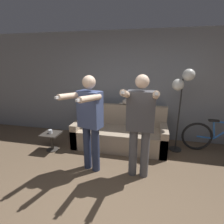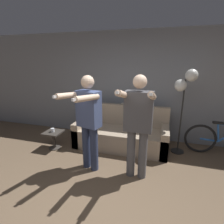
{
  "view_description": "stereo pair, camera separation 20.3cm",
  "coord_description": "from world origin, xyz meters",
  "px_view_note": "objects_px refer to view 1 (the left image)",
  "views": [
    {
      "loc": [
        0.53,
        -1.72,
        1.91
      ],
      "look_at": [
        -0.17,
        1.43,
        0.97
      ],
      "focal_mm": 28.0,
      "sensor_mm": 36.0,
      "label": 1
    },
    {
      "loc": [
        0.73,
        -1.67,
        1.91
      ],
      "look_at": [
        -0.17,
        1.43,
        0.97
      ],
      "focal_mm": 28.0,
      "sensor_mm": 36.0,
      "label": 2
    }
  ],
  "objects_px": {
    "cat": "(129,102)",
    "person_left": "(90,119)",
    "couch": "(120,134)",
    "side_table": "(52,138)",
    "person_right": "(140,121)",
    "cup": "(50,132)",
    "bicycle": "(220,138)",
    "floor_lamp": "(183,86)"
  },
  "relations": [
    {
      "from": "side_table",
      "to": "bicycle",
      "type": "relative_size",
      "value": 0.26
    },
    {
      "from": "person_left",
      "to": "person_right",
      "type": "xyz_separation_m",
      "value": [
        0.85,
        0.0,
        0.03
      ]
    },
    {
      "from": "side_table",
      "to": "person_right",
      "type": "bearing_deg",
      "value": -14.28
    },
    {
      "from": "person_right",
      "to": "floor_lamp",
      "type": "bearing_deg",
      "value": 56.36
    },
    {
      "from": "couch",
      "to": "person_right",
      "type": "distance_m",
      "value": 1.36
    },
    {
      "from": "couch",
      "to": "person_left",
      "type": "distance_m",
      "value": 1.29
    },
    {
      "from": "person_left",
      "to": "cup",
      "type": "relative_size",
      "value": 20.75
    },
    {
      "from": "person_right",
      "to": "floor_lamp",
      "type": "xyz_separation_m",
      "value": [
        0.75,
        1.11,
        0.43
      ]
    },
    {
      "from": "cat",
      "to": "cup",
      "type": "relative_size",
      "value": 4.92
    },
    {
      "from": "person_right",
      "to": "bicycle",
      "type": "distance_m",
      "value": 2.15
    },
    {
      "from": "person_left",
      "to": "floor_lamp",
      "type": "height_order",
      "value": "floor_lamp"
    },
    {
      "from": "cat",
      "to": "cup",
      "type": "distance_m",
      "value": 1.88
    },
    {
      "from": "side_table",
      "to": "cup",
      "type": "relative_size",
      "value": 4.9
    },
    {
      "from": "person_left",
      "to": "cat",
      "type": "height_order",
      "value": "person_left"
    },
    {
      "from": "floor_lamp",
      "to": "bicycle",
      "type": "bearing_deg",
      "value": 6.66
    },
    {
      "from": "person_right",
      "to": "couch",
      "type": "bearing_deg",
      "value": 116.51
    },
    {
      "from": "couch",
      "to": "person_left",
      "type": "bearing_deg",
      "value": -108.14
    },
    {
      "from": "floor_lamp",
      "to": "bicycle",
      "type": "relative_size",
      "value": 1.13
    },
    {
      "from": "couch",
      "to": "cat",
      "type": "distance_m",
      "value": 0.78
    },
    {
      "from": "person_right",
      "to": "person_left",
      "type": "bearing_deg",
      "value": -179.4
    },
    {
      "from": "couch",
      "to": "cup",
      "type": "xyz_separation_m",
      "value": [
        -1.43,
        -0.55,
        0.15
      ]
    },
    {
      "from": "side_table",
      "to": "bicycle",
      "type": "height_order",
      "value": "bicycle"
    },
    {
      "from": "couch",
      "to": "cat",
      "type": "xyz_separation_m",
      "value": [
        0.15,
        0.3,
        0.71
      ]
    },
    {
      "from": "bicycle",
      "to": "floor_lamp",
      "type": "bearing_deg",
      "value": -173.34
    },
    {
      "from": "person_right",
      "to": "cat",
      "type": "relative_size",
      "value": 4.29
    },
    {
      "from": "cat",
      "to": "floor_lamp",
      "type": "height_order",
      "value": "floor_lamp"
    },
    {
      "from": "cat",
      "to": "side_table",
      "type": "height_order",
      "value": "cat"
    },
    {
      "from": "couch",
      "to": "side_table",
      "type": "height_order",
      "value": "couch"
    },
    {
      "from": "couch",
      "to": "side_table",
      "type": "bearing_deg",
      "value": -159.01
    },
    {
      "from": "couch",
      "to": "person_right",
      "type": "bearing_deg",
      "value": -64.03
    },
    {
      "from": "cat",
      "to": "person_left",
      "type": "bearing_deg",
      "value": -110.13
    },
    {
      "from": "person_right",
      "to": "side_table",
      "type": "distance_m",
      "value": 2.12
    },
    {
      "from": "bicycle",
      "to": "cup",
      "type": "bearing_deg",
      "value": -168.55
    },
    {
      "from": "couch",
      "to": "side_table",
      "type": "xyz_separation_m",
      "value": [
        -1.43,
        -0.55,
        -0.0
      ]
    },
    {
      "from": "cat",
      "to": "side_table",
      "type": "distance_m",
      "value": 1.93
    },
    {
      "from": "person_left",
      "to": "bicycle",
      "type": "bearing_deg",
      "value": 41.48
    },
    {
      "from": "couch",
      "to": "person_left",
      "type": "height_order",
      "value": "person_left"
    },
    {
      "from": "person_right",
      "to": "cat",
      "type": "height_order",
      "value": "person_right"
    },
    {
      "from": "cat",
      "to": "floor_lamp",
      "type": "relative_size",
      "value": 0.23
    },
    {
      "from": "couch",
      "to": "person_left",
      "type": "xyz_separation_m",
      "value": [
        -0.34,
        -1.04,
        0.69
      ]
    },
    {
      "from": "cup",
      "to": "person_right",
      "type": "bearing_deg",
      "value": -14.08
    },
    {
      "from": "cat",
      "to": "cup",
      "type": "bearing_deg",
      "value": -151.71
    }
  ]
}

